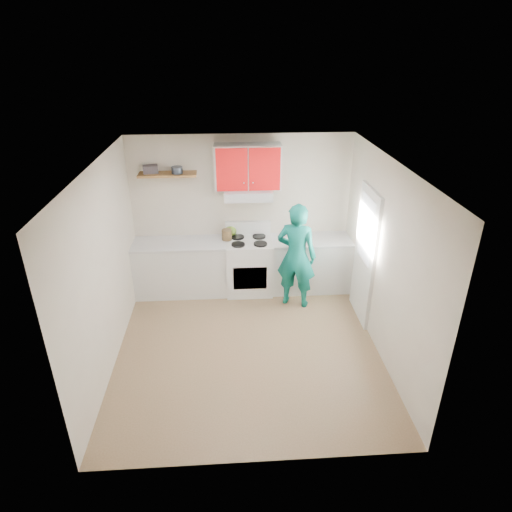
{
  "coord_description": "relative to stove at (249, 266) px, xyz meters",
  "views": [
    {
      "loc": [
        -0.22,
        -5.0,
        3.89
      ],
      "look_at": [
        0.15,
        0.55,
        1.15
      ],
      "focal_mm": 30.81,
      "sensor_mm": 36.0,
      "label": 1
    }
  ],
  "objects": [
    {
      "name": "shelf",
      "position": [
        -1.25,
        0.18,
        1.56
      ],
      "size": [
        0.9,
        0.3,
        0.04
      ],
      "primitive_type": "cube",
      "color": "brown",
      "rests_on": "back_wall"
    },
    {
      "name": "tin",
      "position": [
        -1.1,
        0.15,
        1.63
      ],
      "size": [
        0.18,
        0.18,
        0.11
      ],
      "primitive_type": "cylinder",
      "rotation": [
        0.0,
        0.0,
        -0.05
      ],
      "color": "#333D4C",
      "rests_on": "shelf"
    },
    {
      "name": "left_wall",
      "position": [
        -1.9,
        -1.57,
        0.84
      ],
      "size": [
        0.04,
        3.8,
        2.6
      ],
      "primitive_type": "cube",
      "color": "beige",
      "rests_on": "floor"
    },
    {
      "name": "crock",
      "position": [
        -0.36,
        0.09,
        0.54
      ],
      "size": [
        0.21,
        0.21,
        0.2
      ],
      "primitive_type": "cylinder",
      "rotation": [
        0.0,
        0.0,
        0.3
      ],
      "color": "brown",
      "rests_on": "counter_left"
    },
    {
      "name": "right_wall",
      "position": [
        1.7,
        -1.57,
        0.84
      ],
      "size": [
        0.04,
        3.8,
        2.6
      ],
      "primitive_type": "cube",
      "color": "beige",
      "rests_on": "floor"
    },
    {
      "name": "books",
      "position": [
        -1.51,
        0.21,
        1.64
      ],
      "size": [
        0.26,
        0.21,
        0.12
      ],
      "primitive_type": "cube",
      "rotation": [
        0.0,
        0.0,
        0.2
      ],
      "color": "#463E44",
      "rests_on": "shelf"
    },
    {
      "name": "cutting_board",
      "position": [
        0.88,
        0.02,
        0.45
      ],
      "size": [
        0.32,
        0.27,
        0.02
      ],
      "primitive_type": "cube",
      "rotation": [
        0.0,
        0.0,
        0.27
      ],
      "color": "olive",
      "rests_on": "counter_right"
    },
    {
      "name": "door",
      "position": [
        1.68,
        -0.88,
        0.56
      ],
      "size": [
        0.05,
        0.85,
        2.05
      ],
      "primitive_type": "cube",
      "color": "white",
      "rests_on": "floor"
    },
    {
      "name": "door_glass",
      "position": [
        1.65,
        -0.88,
        0.99
      ],
      "size": [
        0.01,
        0.55,
        0.95
      ],
      "primitive_type": "cube",
      "color": "white",
      "rests_on": "door"
    },
    {
      "name": "counter_left",
      "position": [
        -1.14,
        0.02,
        -0.01
      ],
      "size": [
        1.52,
        0.6,
        0.9
      ],
      "primitive_type": "cube",
      "color": "silver",
      "rests_on": "floor"
    },
    {
      "name": "back_wall",
      "position": [
        -0.1,
        0.32,
        0.84
      ],
      "size": [
        3.6,
        0.04,
        2.6
      ],
      "primitive_type": "cube",
      "color": "beige",
      "rests_on": "floor"
    },
    {
      "name": "ceiling",
      "position": [
        -0.1,
        -1.57,
        2.14
      ],
      "size": [
        3.6,
        3.8,
        0.04
      ],
      "primitive_type": "cube",
      "color": "white",
      "rests_on": "floor"
    },
    {
      "name": "upper_cabinets",
      "position": [
        0.0,
        0.16,
        1.66
      ],
      "size": [
        1.02,
        0.33,
        0.7
      ],
      "primitive_type": "cube",
      "color": "red",
      "rests_on": "back_wall"
    },
    {
      "name": "silicone_mat",
      "position": [
        1.48,
        -0.02,
        0.44
      ],
      "size": [
        0.36,
        0.32,
        0.01
      ],
      "primitive_type": "cube",
      "rotation": [
        0.0,
        0.0,
        0.27
      ],
      "color": "red",
      "rests_on": "counter_right"
    },
    {
      "name": "person",
      "position": [
        0.72,
        -0.48,
        0.4
      ],
      "size": [
        0.74,
        0.62,
        1.73
      ],
      "primitive_type": "imported",
      "rotation": [
        0.0,
        0.0,
        2.76
      ],
      "color": "#0B695C",
      "rests_on": "floor"
    },
    {
      "name": "floor",
      "position": [
        -0.1,
        -1.57,
        -0.46
      ],
      "size": [
        3.8,
        3.8,
        0.0
      ],
      "primitive_type": "plane",
      "color": "brown",
      "rests_on": "ground"
    },
    {
      "name": "counter_right",
      "position": [
        1.04,
        0.02,
        -0.01
      ],
      "size": [
        1.32,
        0.6,
        0.9
      ],
      "primitive_type": "cube",
      "color": "silver",
      "rests_on": "floor"
    },
    {
      "name": "range_hood",
      "position": [
        0.0,
        0.1,
        1.24
      ],
      "size": [
        0.76,
        0.44,
        0.15
      ],
      "primitive_type": "cube",
      "color": "silver",
      "rests_on": "back_wall"
    },
    {
      "name": "kettle",
      "position": [
        -0.3,
        0.25,
        0.55
      ],
      "size": [
        0.23,
        0.23,
        0.18
      ],
      "primitive_type": "ellipsoid",
      "rotation": [
        0.0,
        0.0,
        -0.14
      ],
      "color": "olive",
      "rests_on": "stove"
    },
    {
      "name": "front_wall",
      "position": [
        -0.1,
        -3.47,
        0.84
      ],
      "size": [
        3.6,
        0.04,
        2.6
      ],
      "primitive_type": "cube",
      "color": "beige",
      "rests_on": "floor"
    },
    {
      "name": "stove",
      "position": [
        0.0,
        0.0,
        0.0
      ],
      "size": [
        0.76,
        0.65,
        0.92
      ],
      "primitive_type": "cube",
      "color": "white",
      "rests_on": "floor"
    }
  ]
}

